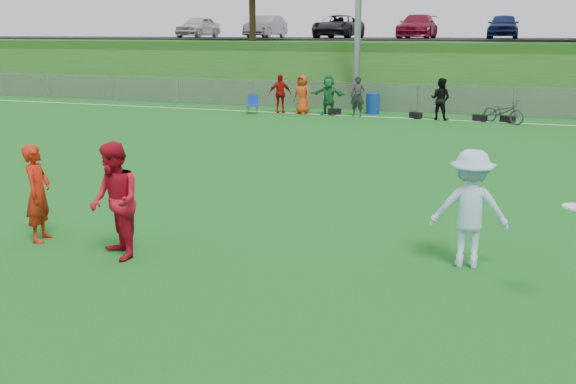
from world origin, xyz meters
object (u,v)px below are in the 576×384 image
at_px(bicycle, 504,112).
at_px(player_red_center, 115,201).
at_px(recycling_bin, 373,104).
at_px(player_blue, 470,209).
at_px(player_red_left, 38,193).
at_px(frisbee, 575,207).

bearing_deg(bicycle, player_red_center, -166.53).
bearing_deg(bicycle, recycling_bin, 106.87).
bearing_deg(player_blue, recycling_bin, -81.80).
distance_m(player_red_left, frisbee, 8.40).
height_order(frisbee, recycling_bin, frisbee).
relative_size(player_red_center, recycling_bin, 2.09).
bearing_deg(player_red_left, recycling_bin, -22.43).
bearing_deg(player_red_left, frisbee, -107.99).
bearing_deg(frisbee, bicycle, 94.13).
bearing_deg(player_red_left, bicycle, -39.20).
height_order(player_red_left, player_blue, player_blue).
xyz_separation_m(player_red_left, player_blue, (7.04, 1.19, 0.07)).
height_order(player_red_left, frisbee, player_red_left).
relative_size(player_red_left, player_red_center, 0.90).
relative_size(player_blue, frisbee, 5.92).
xyz_separation_m(frisbee, bicycle, (-1.30, 18.04, -0.92)).
relative_size(player_red_center, player_blue, 1.03).
height_order(frisbee, bicycle, frisbee).
relative_size(recycling_bin, bicycle, 0.51).
bearing_deg(frisbee, player_blue, 137.60).
bearing_deg(player_red_center, player_red_left, -151.00).
relative_size(frisbee, recycling_bin, 0.34).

